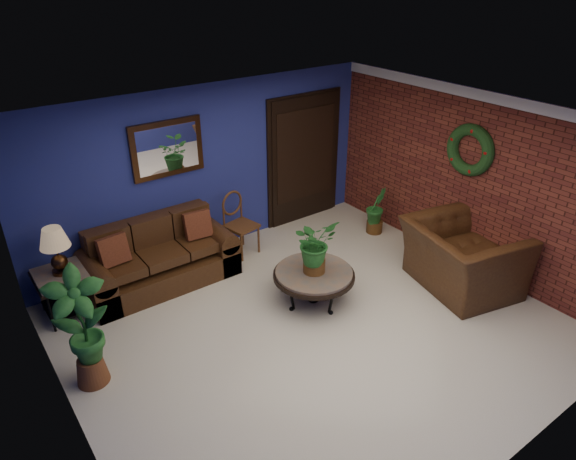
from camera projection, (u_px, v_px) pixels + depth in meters
floor at (314, 327)px, 6.26m from camera, size 5.50×5.50×0.00m
wall_back at (208, 171)px, 7.46m from camera, size 5.50×0.04×2.50m
wall_left at (58, 333)px, 4.24m from camera, size 0.04×5.00×2.50m
wall_right_brick at (470, 181)px, 7.11m from camera, size 0.04×5.00×2.50m
ceiling at (320, 128)px, 5.09m from camera, size 5.50×5.00×0.02m
crown_molding at (484, 96)px, 6.54m from camera, size 0.03×5.00×0.14m
wall_mirror at (167, 149)px, 6.89m from camera, size 1.02×0.06×0.77m
closet_door at (304, 160)px, 8.44m from camera, size 1.44×0.06×2.18m
wreath at (470, 150)px, 6.90m from camera, size 0.16×0.72×0.72m
sofa at (158, 262)px, 7.04m from camera, size 2.03×0.88×0.91m
coffee_table at (314, 275)px, 6.57m from camera, size 1.05×1.05×0.45m
end_table at (64, 282)px, 6.30m from camera, size 0.66×0.66×0.61m
table_lamp at (55, 245)px, 6.06m from camera, size 0.35×0.35×0.59m
side_chair at (238, 219)px, 7.64m from camera, size 0.49×0.49×0.97m
armchair at (461, 258)px, 6.84m from camera, size 1.50×1.63×0.90m
coffee_plant at (315, 244)px, 6.36m from camera, size 0.55×0.48×0.73m
floor_plant at (376, 210)px, 8.26m from camera, size 0.40×0.35×0.77m
tall_plant at (81, 326)px, 5.13m from camera, size 0.66×0.52×1.37m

